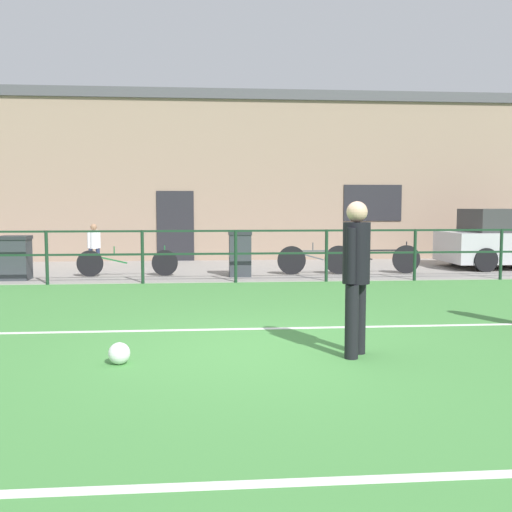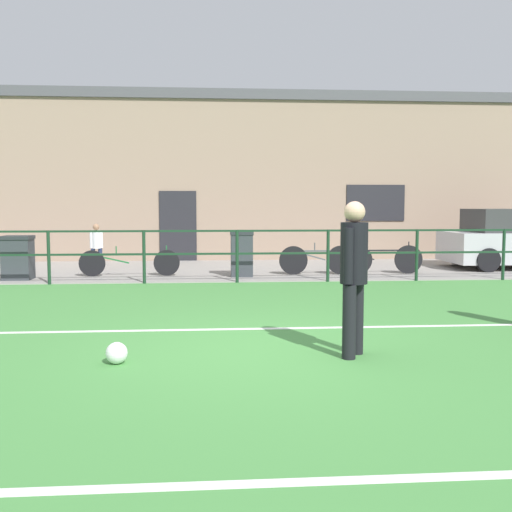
{
  "view_description": "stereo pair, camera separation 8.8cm",
  "coord_description": "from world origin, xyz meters",
  "px_view_note": "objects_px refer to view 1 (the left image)",
  "views": [
    {
      "loc": [
        -0.65,
        -6.75,
        1.69
      ],
      "look_at": [
        0.16,
        2.69,
        0.87
      ],
      "focal_mm": 41.44,
      "sensor_mm": 36.0,
      "label": 1
    },
    {
      "loc": [
        -0.56,
        -6.76,
        1.69
      ],
      "look_at": [
        0.16,
        2.69,
        0.87
      ],
      "focal_mm": 41.44,
      "sensor_mm": 36.0,
      "label": 2
    }
  ],
  "objects_px": {
    "soccer_ball_match": "(119,353)",
    "trash_bin_0": "(15,258)",
    "spectator_child": "(94,244)",
    "player_goalkeeper": "(356,269)",
    "bicycle_parked_1": "(127,262)",
    "trash_bin_1": "(240,254)",
    "bicycle_parked_2": "(324,259)",
    "bicycle_parked_3": "(372,259)"
  },
  "relations": [
    {
      "from": "soccer_ball_match",
      "to": "trash_bin_0",
      "type": "distance_m",
      "value": 7.97
    },
    {
      "from": "spectator_child",
      "to": "player_goalkeeper",
      "type": "bearing_deg",
      "value": 104.66
    },
    {
      "from": "player_goalkeeper",
      "to": "bicycle_parked_1",
      "type": "xyz_separation_m",
      "value": [
        -3.5,
        7.57,
        -0.64
      ]
    },
    {
      "from": "trash_bin_1",
      "to": "bicycle_parked_1",
      "type": "bearing_deg",
      "value": 174.66
    },
    {
      "from": "player_goalkeeper",
      "to": "bicycle_parked_2",
      "type": "height_order",
      "value": "player_goalkeeper"
    },
    {
      "from": "player_goalkeeper",
      "to": "trash_bin_0",
      "type": "distance_m",
      "value": 9.25
    },
    {
      "from": "bicycle_parked_3",
      "to": "trash_bin_1",
      "type": "bearing_deg",
      "value": -175.65
    },
    {
      "from": "bicycle_parked_3",
      "to": "trash_bin_1",
      "type": "height_order",
      "value": "trash_bin_1"
    },
    {
      "from": "player_goalkeeper",
      "to": "trash_bin_1",
      "type": "relative_size",
      "value": 1.64
    },
    {
      "from": "spectator_child",
      "to": "trash_bin_1",
      "type": "xyz_separation_m",
      "value": [
        3.62,
        -1.49,
        -0.14
      ]
    },
    {
      "from": "bicycle_parked_2",
      "to": "bicycle_parked_3",
      "type": "relative_size",
      "value": 0.96
    },
    {
      "from": "spectator_child",
      "to": "trash_bin_0",
      "type": "relative_size",
      "value": 1.21
    },
    {
      "from": "bicycle_parked_1",
      "to": "bicycle_parked_2",
      "type": "bearing_deg",
      "value": 0.0
    },
    {
      "from": "spectator_child",
      "to": "trash_bin_0",
      "type": "height_order",
      "value": "spectator_child"
    },
    {
      "from": "spectator_child",
      "to": "bicycle_parked_3",
      "type": "xyz_separation_m",
      "value": [
        6.85,
        -1.25,
        -0.32
      ]
    },
    {
      "from": "soccer_ball_match",
      "to": "bicycle_parked_1",
      "type": "height_order",
      "value": "bicycle_parked_1"
    },
    {
      "from": "spectator_child",
      "to": "trash_bin_1",
      "type": "height_order",
      "value": "spectator_child"
    },
    {
      "from": "spectator_child",
      "to": "bicycle_parked_2",
      "type": "relative_size",
      "value": 0.53
    },
    {
      "from": "bicycle_parked_2",
      "to": "spectator_child",
      "type": "bearing_deg",
      "value": 167.58
    },
    {
      "from": "spectator_child",
      "to": "soccer_ball_match",
      "type": "bearing_deg",
      "value": 89.69
    },
    {
      "from": "bicycle_parked_3",
      "to": "soccer_ball_match",
      "type": "bearing_deg",
      "value": -122.76
    },
    {
      "from": "bicycle_parked_2",
      "to": "bicycle_parked_3",
      "type": "height_order",
      "value": "bicycle_parked_3"
    },
    {
      "from": "player_goalkeeper",
      "to": "spectator_child",
      "type": "distance_m",
      "value": 9.9
    },
    {
      "from": "bicycle_parked_1",
      "to": "trash_bin_0",
      "type": "height_order",
      "value": "trash_bin_0"
    },
    {
      "from": "trash_bin_0",
      "to": "soccer_ball_match",
      "type": "bearing_deg",
      "value": -65.47
    },
    {
      "from": "soccer_ball_match",
      "to": "bicycle_parked_3",
      "type": "height_order",
      "value": "bicycle_parked_3"
    },
    {
      "from": "bicycle_parked_1",
      "to": "trash_bin_1",
      "type": "bearing_deg",
      "value": -5.34
    },
    {
      "from": "bicycle_parked_2",
      "to": "trash_bin_0",
      "type": "xyz_separation_m",
      "value": [
        -7.06,
        -0.46,
        0.14
      ]
    },
    {
      "from": "soccer_ball_match",
      "to": "bicycle_parked_1",
      "type": "relative_size",
      "value": 0.1
    },
    {
      "from": "bicycle_parked_3",
      "to": "trash_bin_1",
      "type": "relative_size",
      "value": 2.25
    },
    {
      "from": "spectator_child",
      "to": "bicycle_parked_2",
      "type": "xyz_separation_m",
      "value": [
        5.66,
        -1.25,
        -0.32
      ]
    },
    {
      "from": "soccer_ball_match",
      "to": "trash_bin_1",
      "type": "distance_m",
      "value": 7.66
    },
    {
      "from": "trash_bin_0",
      "to": "bicycle_parked_2",
      "type": "bearing_deg",
      "value": 3.71
    },
    {
      "from": "bicycle_parked_2",
      "to": "trash_bin_1",
      "type": "relative_size",
      "value": 2.15
    },
    {
      "from": "bicycle_parked_3",
      "to": "spectator_child",
      "type": "bearing_deg",
      "value": 169.7
    },
    {
      "from": "bicycle_parked_2",
      "to": "trash_bin_1",
      "type": "height_order",
      "value": "trash_bin_1"
    },
    {
      "from": "spectator_child",
      "to": "trash_bin_0",
      "type": "bearing_deg",
      "value": 38.12
    },
    {
      "from": "soccer_ball_match",
      "to": "trash_bin_0",
      "type": "xyz_separation_m",
      "value": [
        -3.3,
        7.24,
        0.4
      ]
    },
    {
      "from": "bicycle_parked_1",
      "to": "bicycle_parked_2",
      "type": "xyz_separation_m",
      "value": [
        4.67,
        0.0,
        0.03
      ]
    },
    {
      "from": "soccer_ball_match",
      "to": "trash_bin_1",
      "type": "bearing_deg",
      "value": 77.0
    },
    {
      "from": "bicycle_parked_1",
      "to": "player_goalkeeper",
      "type": "bearing_deg",
      "value": -65.22
    },
    {
      "from": "bicycle_parked_2",
      "to": "trash_bin_0",
      "type": "relative_size",
      "value": 2.3
    }
  ]
}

